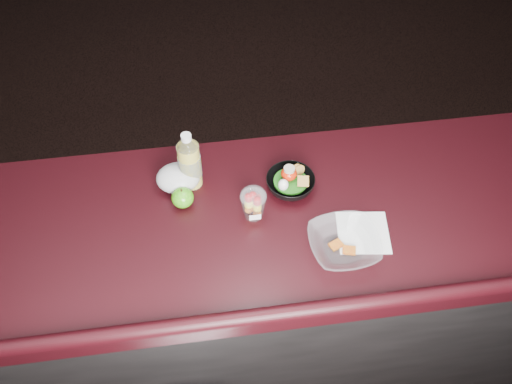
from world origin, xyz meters
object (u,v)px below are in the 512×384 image
Objects in this scene: green_apple at (183,198)px; lemonade_bottle at (190,164)px; snack_bowl at (290,182)px; takeout_bowl at (344,244)px; fruit_cup at (253,203)px.

lemonade_bottle is at bearing 68.71° from green_apple.
lemonade_bottle is 1.36× the size of snack_bowl.
lemonade_bottle reaches higher than takeout_bowl.
fruit_cup is (0.19, -0.16, -0.03)m from lemonade_bottle.
green_apple is 0.53m from takeout_bowl.
fruit_cup is 0.72× the size of snack_bowl.
snack_bowl is 0.73× the size of takeout_bowl.
fruit_cup is 0.31m from takeout_bowl.
green_apple is at bearing -111.29° from lemonade_bottle.
green_apple is at bearing -177.02° from snack_bowl.
fruit_cup is 1.58× the size of green_apple.
snack_bowl is (0.13, 0.09, -0.03)m from fruit_cup.
takeout_bowl is at bearing -33.23° from fruit_cup.
takeout_bowl is (0.48, -0.24, -0.01)m from green_apple.
snack_bowl is at bearing 34.74° from fruit_cup.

